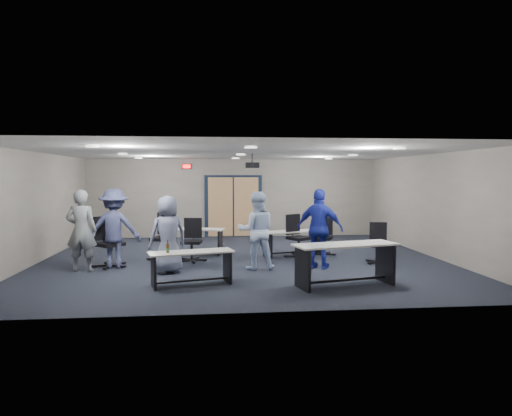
{
  "coord_description": "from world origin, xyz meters",
  "views": [
    {
      "loc": [
        -0.78,
        -11.4,
        2.11
      ],
      "look_at": [
        0.32,
        -0.3,
        1.33
      ],
      "focal_mm": 32.0,
      "sensor_mm": 36.0,
      "label": 1
    }
  ],
  "objects": [
    {
      "name": "person_lightblue",
      "position": [
        0.24,
        -1.19,
        0.88
      ],
      "size": [
        0.86,
        0.67,
        1.77
      ],
      "primitive_type": "imported",
      "rotation": [
        0.0,
        0.0,
        3.15
      ],
      "color": "#C0D7FF",
      "rests_on": "floor"
    },
    {
      "name": "chair_back_a",
      "position": [
        -2.0,
        0.21,
        0.59
      ],
      "size": [
        0.93,
        0.93,
        1.18
      ],
      "primitive_type": null,
      "rotation": [
        0.0,
        0.0,
        -0.31
      ],
      "color": "black",
      "rests_on": "floor"
    },
    {
      "name": "person_plaid",
      "position": [
        -1.72,
        -1.39,
        0.85
      ],
      "size": [
        0.98,
        0.83,
        1.7
      ],
      "primitive_type": "imported",
      "rotation": [
        0.0,
        0.0,
        3.57
      ],
      "color": "slate",
      "rests_on": "floor"
    },
    {
      "name": "chair_loose_right",
      "position": [
        3.27,
        -0.81,
        0.49
      ],
      "size": [
        0.74,
        0.74,
        0.98
      ],
      "primitive_type": null,
      "rotation": [
        0.0,
        0.0,
        -0.22
      ],
      "color": "black",
      "rests_on": "floor"
    },
    {
      "name": "person_navy",
      "position": [
        1.69,
        -1.25,
        0.92
      ],
      "size": [
        1.15,
        0.91,
        1.83
      ],
      "primitive_type": "imported",
      "rotation": [
        0.0,
        0.0,
        2.63
      ],
      "color": "#1C289E",
      "rests_on": "floor"
    },
    {
      "name": "chair_back_b",
      "position": [
        -1.26,
        -0.1,
        0.53
      ],
      "size": [
        0.75,
        0.75,
        1.07
      ],
      "primitive_type": null,
      "rotation": [
        0.0,
        0.0,
        -0.13
      ],
      "color": "black",
      "rests_on": "floor"
    },
    {
      "name": "ceiling_projector",
      "position": [
        0.3,
        0.5,
        2.4
      ],
      "size": [
        0.35,
        0.32,
        0.37
      ],
      "color": "black",
      "rests_on": "ceiling"
    },
    {
      "name": "person_back",
      "position": [
        -3.01,
        -0.67,
        0.92
      ],
      "size": [
        1.19,
        0.69,
        1.83
      ],
      "primitive_type": "imported",
      "rotation": [
        0.0,
        0.0,
        3.15
      ],
      "color": "#3D436F",
      "rests_on": "floor"
    },
    {
      "name": "front_wall",
      "position": [
        0.0,
        -4.5,
        1.35
      ],
      "size": [
        10.0,
        0.04,
        2.7
      ],
      "primitive_type": "cube",
      "color": "slate",
      "rests_on": "floor"
    },
    {
      "name": "double_door",
      "position": [
        0.0,
        4.46,
        1.05
      ],
      "size": [
        2.0,
        0.07,
        2.2
      ],
      "color": "black",
      "rests_on": "back_wall"
    },
    {
      "name": "table_back_left",
      "position": [
        -1.28,
        0.97,
        0.48
      ],
      "size": [
        1.8,
        0.91,
        0.7
      ],
      "rotation": [
        0.0,
        0.0,
        -0.2
      ],
      "color": "beige",
      "rests_on": "floor"
    },
    {
      "name": "floor",
      "position": [
        0.0,
        0.0,
        0.0
      ],
      "size": [
        10.0,
        10.0,
        0.0
      ],
      "primitive_type": "plane",
      "color": "black",
      "rests_on": "ground"
    },
    {
      "name": "table_front_left",
      "position": [
        -1.17,
        -2.59,
        0.46
      ],
      "size": [
        1.71,
        0.93,
        0.91
      ],
      "rotation": [
        0.0,
        0.0,
        0.25
      ],
      "color": "beige",
      "rests_on": "floor"
    },
    {
      "name": "exit_sign",
      "position": [
        -1.6,
        4.44,
        2.45
      ],
      "size": [
        0.32,
        0.07,
        0.18
      ],
      "color": "black",
      "rests_on": "back_wall"
    },
    {
      "name": "chair_back_c",
      "position": [
        1.49,
        0.16,
        0.56
      ],
      "size": [
        0.97,
        0.97,
        1.12
      ],
      "primitive_type": null,
      "rotation": [
        0.0,
        0.0,
        0.57
      ],
      "color": "black",
      "rests_on": "floor"
    },
    {
      "name": "ceiling",
      "position": [
        0.0,
        0.0,
        2.7
      ],
      "size": [
        10.0,
        9.0,
        0.04
      ],
      "primitive_type": "cube",
      "color": "silver",
      "rests_on": "back_wall"
    },
    {
      "name": "person_gray",
      "position": [
        -3.64,
        -1.05,
        0.92
      ],
      "size": [
        0.68,
        0.46,
        1.83
      ],
      "primitive_type": "imported",
      "rotation": [
        0.0,
        0.0,
        3.1
      ],
      "color": "gray",
      "rests_on": "floor"
    },
    {
      "name": "chair_loose_left",
      "position": [
        -3.12,
        -0.64,
        0.59
      ],
      "size": [
        1.05,
        1.05,
        1.18
      ],
      "primitive_type": null,
      "rotation": [
        0.0,
        0.0,
        0.81
      ],
      "color": "black",
      "rests_on": "floor"
    },
    {
      "name": "back_wall",
      "position": [
        0.0,
        4.5,
        1.35
      ],
      "size": [
        10.0,
        0.04,
        2.7
      ],
      "primitive_type": "cube",
      "color": "slate",
      "rests_on": "floor"
    },
    {
      "name": "table_front_right",
      "position": [
        1.79,
        -2.93,
        0.56
      ],
      "size": [
        2.12,
        1.1,
        0.82
      ],
      "rotation": [
        0.0,
        0.0,
        0.22
      ],
      "color": "beige",
      "rests_on": "floor"
    },
    {
      "name": "table_back_right",
      "position": [
        1.39,
        0.5,
        0.45
      ],
      "size": [
        1.72,
        1.0,
        0.77
      ],
      "rotation": [
        0.0,
        0.0,
        0.3
      ],
      "color": "beige",
      "rests_on": "floor"
    },
    {
      "name": "right_wall",
      "position": [
        5.0,
        0.0,
        1.35
      ],
      "size": [
        0.04,
        9.0,
        2.7
      ],
      "primitive_type": "cube",
      "color": "slate",
      "rests_on": "floor"
    },
    {
      "name": "chair_back_d",
      "position": [
        2.2,
        0.47,
        0.5
      ],
      "size": [
        0.85,
        0.85,
        1.01
      ],
      "primitive_type": null,
      "rotation": [
        0.0,
        0.0,
        -0.48
      ],
      "color": "black",
      "rests_on": "floor"
    },
    {
      "name": "left_wall",
      "position": [
        -5.0,
        0.0,
        1.35
      ],
      "size": [
        0.04,
        9.0,
        2.7
      ],
      "primitive_type": "cube",
      "color": "slate",
      "rests_on": "floor"
    },
    {
      "name": "ceiling_can_lights",
      "position": [
        0.0,
        0.25,
        2.67
      ],
      "size": [
        6.24,
        5.74,
        0.02
      ],
      "primitive_type": null,
      "color": "white",
      "rests_on": "ceiling"
    }
  ]
}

